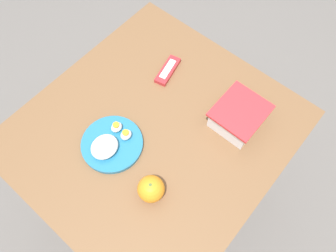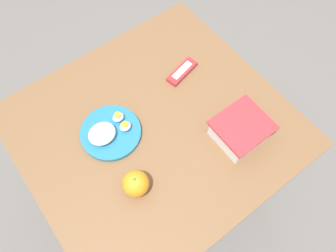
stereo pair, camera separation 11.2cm
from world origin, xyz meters
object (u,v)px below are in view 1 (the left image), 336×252
object	(u,v)px
food_container	(239,117)
candy_bar	(168,70)
orange_fruit	(151,189)
rice_plate	(111,144)

from	to	relation	value
food_container	candy_bar	distance (m)	0.33
food_container	orange_fruit	distance (m)	0.39
food_container	orange_fruit	bearing A→B (deg)	-8.75
orange_fruit	candy_bar	bearing A→B (deg)	-145.81
rice_plate	orange_fruit	bearing A→B (deg)	81.18
orange_fruit	rice_plate	xyz separation A→B (m)	(-0.03, -0.21, -0.02)
orange_fruit	rice_plate	bearing A→B (deg)	-98.82
food_container	candy_bar	size ratio (longest dim) A/B	1.24
food_container	orange_fruit	xyz separation A→B (m)	(0.39, -0.06, 0.01)
orange_fruit	candy_bar	world-z (taller)	orange_fruit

